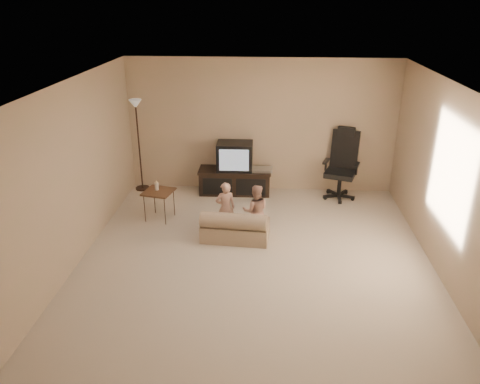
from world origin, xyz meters
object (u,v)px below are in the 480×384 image
object	(u,v)px
office_chair	(341,173)
toddler_right	(255,211)
child_sofa	(235,228)
toddler_left	(225,208)
side_table	(158,192)
floor_lamp	(137,125)
tv_stand	(235,172)

from	to	relation	value
office_chair	toddler_right	bearing A→B (deg)	-114.06
child_sofa	toddler_left	distance (m)	0.36
child_sofa	office_chair	bearing A→B (deg)	48.91
office_chair	side_table	world-z (taller)	office_chair
side_table	toddler_right	world-z (taller)	toddler_right
office_chair	toddler_right	world-z (taller)	office_chair
toddler_right	floor_lamp	bearing A→B (deg)	-42.16
tv_stand	side_table	size ratio (longest dim) A/B	2.03
floor_lamp	toddler_left	bearing A→B (deg)	-43.51
office_chair	child_sofa	xyz separation A→B (m)	(-1.83, -1.80, -0.27)
side_table	toddler_left	distance (m)	1.24
tv_stand	floor_lamp	bearing A→B (deg)	177.44
office_chair	child_sofa	world-z (taller)	office_chair
tv_stand	office_chair	xyz separation A→B (m)	(1.97, -0.06, 0.06)
tv_stand	child_sofa	xyz separation A→B (m)	(0.14, -1.87, -0.21)
office_chair	tv_stand	bearing A→B (deg)	-162.91
side_table	toddler_right	bearing A→B (deg)	-16.62
floor_lamp	toddler_right	distance (m)	3.00
office_chair	child_sofa	distance (m)	2.59
side_table	floor_lamp	distance (m)	1.63
tv_stand	office_chair	world-z (taller)	office_chair
child_sofa	toddler_right	size ratio (longest dim) A/B	1.26
toddler_left	office_chair	bearing A→B (deg)	-157.61
child_sofa	toddler_left	bearing A→B (deg)	131.85
office_chair	toddler_right	xyz separation A→B (m)	(-1.53, -1.64, -0.04)
office_chair	toddler_left	size ratio (longest dim) A/B	1.51
floor_lamp	child_sofa	xyz separation A→B (m)	(1.96, -1.92, -1.08)
floor_lamp	child_sofa	distance (m)	2.95
side_table	child_sofa	xyz separation A→B (m)	(1.33, -0.65, -0.29)
floor_lamp	toddler_left	distance (m)	2.62
toddler_left	toddler_right	distance (m)	0.48
office_chair	toddler_right	size ratio (longest dim) A/B	1.54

